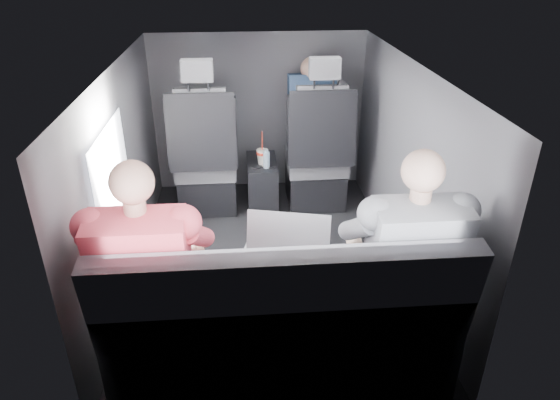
{
  "coord_description": "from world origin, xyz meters",
  "views": [
    {
      "loc": [
        -0.16,
        -2.88,
        1.97
      ],
      "look_at": [
        0.07,
        -0.05,
        0.52
      ],
      "focal_mm": 32.0,
      "sensor_mm": 36.0,
      "label": 1
    }
  ],
  "objects": [
    {
      "name": "side_window",
      "position": [
        -0.88,
        -0.3,
        0.9
      ],
      "size": [
        0.02,
        0.75,
        0.42
      ],
      "primitive_type": "cube",
      "color": "white",
      "rests_on": "panel_left"
    },
    {
      "name": "laptop_silver",
      "position": [
        0.04,
        -0.77,
        0.64
      ],
      "size": [
        0.45,
        0.44,
        0.28
      ],
      "color": "#B3B3B8",
      "rests_on": "rear_bench"
    },
    {
      "name": "soda_cup",
      "position": [
        0.0,
        0.8,
        0.47
      ],
      "size": [
        0.09,
        0.09,
        0.28
      ],
      "color": "white",
      "rests_on": "center_console"
    },
    {
      "name": "panel_front",
      "position": [
        0.0,
        1.3,
        0.68
      ],
      "size": [
        1.8,
        0.02,
        1.35
      ],
      "primitive_type": "cube",
      "color": "#56565B",
      "rests_on": "floor"
    },
    {
      "name": "passenger_rear_left",
      "position": [
        -0.6,
        -0.97,
        0.63
      ],
      "size": [
        0.51,
        0.63,
        1.23
      ],
      "color": "#313136",
      "rests_on": "rear_bench"
    },
    {
      "name": "rear_bench",
      "position": [
        0.0,
        -1.06,
        0.31
      ],
      "size": [
        1.6,
        0.57,
        0.92
      ],
      "color": "#5C5B60",
      "rests_on": "floor"
    },
    {
      "name": "panel_right",
      "position": [
        0.9,
        0.0,
        0.68
      ],
      "size": [
        0.02,
        2.6,
        1.35
      ],
      "primitive_type": "cube",
      "color": "#56565B",
      "rests_on": "floor"
    },
    {
      "name": "laptop_white",
      "position": [
        -0.56,
        -0.79,
        0.63
      ],
      "size": [
        0.32,
        0.31,
        0.23
      ],
      "color": "white",
      "rests_on": "passenger_rear_left"
    },
    {
      "name": "center_console",
      "position": [
        0.0,
        0.88,
        0.2
      ],
      "size": [
        0.24,
        0.48,
        0.41
      ],
      "color": "black",
      "rests_on": "floor"
    },
    {
      "name": "front_seat_left",
      "position": [
        -0.45,
        0.84,
        0.4
      ],
      "size": [
        0.52,
        0.58,
        1.26
      ],
      "color": "black",
      "rests_on": "floor"
    },
    {
      "name": "passenger_rear_right",
      "position": [
        0.57,
        -0.97,
        0.64
      ],
      "size": [
        0.51,
        0.63,
        1.24
      ],
      "color": "navy",
      "rests_on": "rear_bench"
    },
    {
      "name": "ceiling",
      "position": [
        0.0,
        0.0,
        1.35
      ],
      "size": [
        2.6,
        2.6,
        0.0
      ],
      "primitive_type": "plane",
      "rotation": [
        3.14,
        0.0,
        0.0
      ],
      "color": "#B2B2AD",
      "rests_on": "panel_back"
    },
    {
      "name": "water_bottle",
      "position": [
        0.03,
        0.74,
        0.47
      ],
      "size": [
        0.05,
        0.05,
        0.15
      ],
      "color": "#B0CFEE",
      "rests_on": "center_console"
    },
    {
      "name": "passenger_front_right",
      "position": [
        0.43,
        1.1,
        0.75
      ],
      "size": [
        0.38,
        0.38,
        0.75
      ],
      "color": "navy",
      "rests_on": "front_seat_right"
    },
    {
      "name": "floor",
      "position": [
        0.0,
        0.0,
        0.0
      ],
      "size": [
        2.6,
        2.6,
        0.0
      ],
      "primitive_type": "plane",
      "color": "black",
      "rests_on": "ground"
    },
    {
      "name": "panel_left",
      "position": [
        -0.9,
        0.0,
        0.68
      ],
      "size": [
        0.02,
        2.6,
        1.35
      ],
      "primitive_type": "cube",
      "color": "#56565B",
      "rests_on": "floor"
    },
    {
      "name": "front_seat_right",
      "position": [
        0.45,
        0.84,
        0.4
      ],
      "size": [
        0.52,
        0.58,
        1.26
      ],
      "color": "black",
      "rests_on": "floor"
    },
    {
      "name": "panel_back",
      "position": [
        0.0,
        -1.3,
        0.68
      ],
      "size": [
        1.8,
        0.02,
        1.35
      ],
      "primitive_type": "cube",
      "color": "#56565B",
      "rests_on": "floor"
    },
    {
      "name": "seatbelt",
      "position": [
        0.45,
        0.67,
        0.8
      ],
      "size": [
        0.35,
        0.11,
        0.59
      ],
      "primitive_type": "cube",
      "rotation": [
        -0.14,
        0.49,
        0.0
      ],
      "color": "black",
      "rests_on": "front_seat_right"
    },
    {
      "name": "laptop_black",
      "position": [
        0.58,
        -0.84,
        0.63
      ],
      "size": [
        0.43,
        0.46,
        0.25
      ],
      "color": "black",
      "rests_on": "passenger_rear_right"
    }
  ]
}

